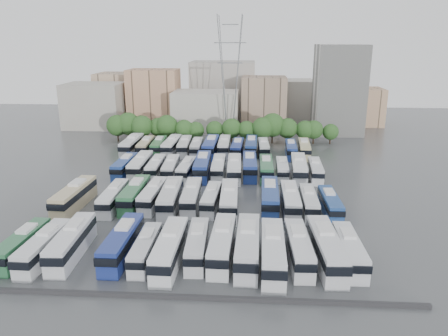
# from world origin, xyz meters

# --- Properties ---
(ground) EXTENTS (220.00, 220.00, 0.00)m
(ground) POSITION_xyz_m (0.00, 0.00, 0.00)
(ground) COLOR #424447
(ground) RESTS_ON ground
(parapet) EXTENTS (56.00, 0.50, 0.50)m
(parapet) POSITION_xyz_m (0.00, -33.00, 0.25)
(parapet) COLOR #2D2D30
(parapet) RESTS_ON ground
(tree_line) EXTENTS (63.72, 7.80, 8.27)m
(tree_line) POSITION_xyz_m (-2.20, 42.14, 4.32)
(tree_line) COLOR black
(tree_line) RESTS_ON ground
(city_buildings) EXTENTS (102.00, 35.00, 20.00)m
(city_buildings) POSITION_xyz_m (-7.46, 71.86, 7.87)
(city_buildings) COLOR #9E998E
(city_buildings) RESTS_ON ground
(apartment_tower) EXTENTS (14.00, 14.00, 26.00)m
(apartment_tower) POSITION_xyz_m (34.00, 58.00, 13.00)
(apartment_tower) COLOR silver
(apartment_tower) RESTS_ON ground
(electricity_pylon) EXTENTS (9.00, 6.91, 33.83)m
(electricity_pylon) POSITION_xyz_m (2.00, 50.00, 18.66)
(electricity_pylon) COLOR slate
(electricity_pylon) RESTS_ON ground
(bus_r0_s0) EXTENTS (2.95, 11.57, 3.60)m
(bus_r0_s0) POSITION_xyz_m (-21.40, -24.61, 1.77)
(bus_r0_s0) COLOR #2C6840
(bus_r0_s0) RESTS_ON ground
(bus_r0_s1) EXTENTS (2.92, 11.95, 3.73)m
(bus_r0_s1) POSITION_xyz_m (-18.23, -25.18, 1.83)
(bus_r0_s1) COLOR silver
(bus_r0_s1) RESTS_ON ground
(bus_r0_s2) EXTENTS (3.38, 13.04, 4.06)m
(bus_r0_s2) POSITION_xyz_m (-15.04, -23.88, 1.99)
(bus_r0_s2) COLOR silver
(bus_r0_s2) RESTS_ON ground
(bus_r0_s4) EXTENTS (2.94, 12.84, 4.02)m
(bus_r0_s4) POSITION_xyz_m (-8.35, -23.54, 1.97)
(bus_r0_s4) COLOR navy
(bus_r0_s4) RESTS_ON ground
(bus_r0_s5) EXTENTS (2.41, 10.85, 3.40)m
(bus_r0_s5) POSITION_xyz_m (-4.99, -24.50, 1.67)
(bus_r0_s5) COLOR silver
(bus_r0_s5) RESTS_ON ground
(bus_r0_s6) EXTENTS (2.97, 13.20, 4.13)m
(bus_r0_s6) POSITION_xyz_m (-1.72, -24.97, 2.03)
(bus_r0_s6) COLOR white
(bus_r0_s6) RESTS_ON ground
(bus_r0_s7) EXTENTS (2.96, 11.61, 3.62)m
(bus_r0_s7) POSITION_xyz_m (1.57, -23.16, 1.78)
(bus_r0_s7) COLOR silver
(bus_r0_s7) RESTS_ON ground
(bus_r0_s8) EXTENTS (3.17, 13.08, 4.08)m
(bus_r0_s8) POSITION_xyz_m (4.87, -23.08, 2.01)
(bus_r0_s8) COLOR silver
(bus_r0_s8) RESTS_ON ground
(bus_r0_s9) EXTENTS (3.24, 13.67, 4.27)m
(bus_r0_s9) POSITION_xyz_m (8.21, -23.68, 2.10)
(bus_r0_s9) COLOR silver
(bus_r0_s9) RESTS_ON ground
(bus_r0_s10) EXTENTS (3.15, 13.58, 4.25)m
(bus_r0_s10) POSITION_xyz_m (11.38, -25.03, 2.09)
(bus_r0_s10) COLOR silver
(bus_r0_s10) RESTS_ON ground
(bus_r0_s11) EXTENTS (3.09, 12.27, 3.82)m
(bus_r0_s11) POSITION_xyz_m (14.79, -23.46, 1.88)
(bus_r0_s11) COLOR silver
(bus_r0_s11) RESTS_ON ground
(bus_r0_s12) EXTENTS (3.67, 13.79, 4.28)m
(bus_r0_s12) POSITION_xyz_m (18.24, -23.69, 2.10)
(bus_r0_s12) COLOR silver
(bus_r0_s12) RESTS_ON ground
(bus_r0_s13) EXTENTS (2.71, 11.76, 3.68)m
(bus_r0_s13) POSITION_xyz_m (21.21, -23.45, 1.81)
(bus_r0_s13) COLOR silver
(bus_r0_s13) RESTS_ON ground
(bus_r1_s0) EXTENTS (3.40, 13.41, 4.18)m
(bus_r1_s0) POSITION_xyz_m (-21.48, -7.04, 2.05)
(bus_r1_s0) COLOR tan
(bus_r1_s0) RESTS_ON ground
(bus_r1_s2) EXTENTS (2.79, 11.92, 3.73)m
(bus_r1_s2) POSITION_xyz_m (-14.81, -6.64, 1.83)
(bus_r1_s2) COLOR silver
(bus_r1_s2) RESTS_ON ground
(bus_r1_s3) EXTENTS (2.80, 12.76, 4.00)m
(bus_r1_s3) POSITION_xyz_m (-11.52, -5.23, 1.96)
(bus_r1_s3) COLOR #2E6C41
(bus_r1_s3) RESTS_ON ground
(bus_r1_s4) EXTENTS (3.10, 12.08, 3.76)m
(bus_r1_s4) POSITION_xyz_m (-8.35, -5.14, 1.85)
(bus_r1_s4) COLOR silver
(bus_r1_s4) RESTS_ON ground
(bus_r1_s5) EXTENTS (3.37, 13.29, 4.14)m
(bus_r1_s5) POSITION_xyz_m (-5.04, -6.45, 2.03)
(bus_r1_s5) COLOR silver
(bus_r1_s5) RESTS_ON ground
(bus_r1_s6) EXTENTS (3.02, 12.31, 3.84)m
(bus_r1_s6) POSITION_xyz_m (-1.63, -5.38, 1.89)
(bus_r1_s6) COLOR silver
(bus_r1_s6) RESTS_ON ground
(bus_r1_s7) EXTENTS (2.90, 11.10, 3.45)m
(bus_r1_s7) POSITION_xyz_m (1.82, -5.88, 1.69)
(bus_r1_s7) COLOR silver
(bus_r1_s7) RESTS_ON ground
(bus_r1_s8) EXTENTS (3.17, 13.05, 4.07)m
(bus_r1_s8) POSITION_xyz_m (4.93, -6.94, 2.00)
(bus_r1_s8) COLOR silver
(bus_r1_s8) RESTS_ON ground
(bus_r1_s10) EXTENTS (3.13, 13.23, 4.13)m
(bus_r1_s10) POSITION_xyz_m (11.70, -5.18, 2.03)
(bus_r1_s10) COLOR navy
(bus_r1_s10) RESTS_ON ground
(bus_r1_s11) EXTENTS (2.72, 12.47, 3.91)m
(bus_r1_s11) POSITION_xyz_m (15.05, -6.34, 1.92)
(bus_r1_s11) COLOR silver
(bus_r1_s11) RESTS_ON ground
(bus_r1_s12) EXTENTS (2.56, 11.20, 3.51)m
(bus_r1_s12) POSITION_xyz_m (18.13, -6.37, 1.72)
(bus_r1_s12) COLOR silver
(bus_r1_s12) RESTS_ON ground
(bus_r1_s13) EXTENTS (2.73, 11.22, 3.50)m
(bus_r1_s13) POSITION_xyz_m (21.53, -6.94, 1.72)
(bus_r1_s13) COLOR navy
(bus_r1_s13) RESTS_ON ground
(bus_r2_s1) EXTENTS (2.88, 12.06, 3.77)m
(bus_r2_s1) POSITION_xyz_m (-18.20, 12.03, 1.85)
(bus_r2_s1) COLOR navy
(bus_r2_s1) RESTS_ON ground
(bus_r2_s2) EXTENTS (2.98, 13.01, 4.07)m
(bus_r2_s2) POSITION_xyz_m (-14.95, 12.39, 2.00)
(bus_r2_s2) COLOR silver
(bus_r2_s2) RESTS_ON ground
(bus_r2_s3) EXTENTS (2.68, 11.48, 3.59)m
(bus_r2_s3) POSITION_xyz_m (-11.59, 11.89, 1.76)
(bus_r2_s3) COLOR silver
(bus_r2_s3) RESTS_ON ground
(bus_r2_s4) EXTENTS (3.11, 11.81, 3.67)m
(bus_r2_s4) POSITION_xyz_m (-8.31, 11.44, 1.80)
(bus_r2_s4) COLOR silver
(bus_r2_s4) RESTS_ON ground
(bus_r2_s5) EXTENTS (2.97, 11.27, 3.50)m
(bus_r2_s5) POSITION_xyz_m (-4.93, 10.92, 1.72)
(bus_r2_s5) COLOR silver
(bus_r2_s5) RESTS_ON ground
(bus_r2_s6) EXTENTS (3.38, 13.67, 4.26)m
(bus_r2_s6) POSITION_xyz_m (-1.75, 12.22, 2.09)
(bus_r2_s6) COLOR navy
(bus_r2_s6) RESTS_ON ground
(bus_r2_s7) EXTENTS (2.83, 11.93, 3.73)m
(bus_r2_s7) POSITION_xyz_m (1.62, 12.34, 1.83)
(bus_r2_s7) COLOR silver
(bus_r2_s7) RESTS_ON ground
(bus_r2_s8) EXTENTS (3.17, 12.89, 4.02)m
(bus_r2_s8) POSITION_xyz_m (4.98, 11.43, 1.97)
(bus_r2_s8) COLOR silver
(bus_r2_s8) RESTS_ON ground
(bus_r2_s9) EXTENTS (3.19, 13.17, 4.11)m
(bus_r2_s9) POSITION_xyz_m (8.13, 13.30, 2.02)
(bus_r2_s9) COLOR navy
(bus_r2_s9) RESTS_ON ground
(bus_r2_s10) EXTENTS (2.70, 12.28, 3.85)m
(bus_r2_s10) POSITION_xyz_m (11.57, 12.04, 1.89)
(bus_r2_s10) COLOR #2C6740
(bus_r2_s10) RESTS_ON ground
(bus_r2_s11) EXTENTS (2.55, 10.84, 3.39)m
(bus_r2_s11) POSITION_xyz_m (14.90, 12.60, 1.66)
(bus_r2_s11) COLOR silver
(bus_r2_s11) RESTS_ON ground
(bus_r2_s12) EXTENTS (3.60, 13.57, 4.22)m
(bus_r2_s12) POSITION_xyz_m (18.27, 12.06, 2.07)
(bus_r2_s12) COLOR silver
(bus_r2_s12) RESTS_ON ground
(bus_r2_s13) EXTENTS (2.89, 11.35, 3.53)m
(bus_r2_s13) POSITION_xyz_m (21.68, 12.08, 1.74)
(bus_r2_s13) COLOR silver
(bus_r2_s13) RESTS_ON ground
(bus_r3_s0) EXTENTS (3.02, 13.55, 4.25)m
(bus_r3_s0) POSITION_xyz_m (-21.53, 29.68, 2.09)
(bus_r3_s0) COLOR silver
(bus_r3_s0) RESTS_ON ground
(bus_r3_s1) EXTENTS (2.88, 11.81, 3.69)m
(bus_r3_s1) POSITION_xyz_m (-18.07, 29.91, 1.81)
(bus_r3_s1) COLOR tan
(bus_r3_s1) RESTS_ON ground
(bus_r3_s2) EXTENTS (2.96, 11.74, 3.66)m
(bus_r3_s2) POSITION_xyz_m (-14.85, 30.42, 1.79)
(bus_r3_s2) COLOR #30713E
(bus_r3_s2) RESTS_ON ground
(bus_r3_s3) EXTENTS (3.31, 12.94, 4.03)m
(bus_r3_s3) POSITION_xyz_m (-11.50, 30.19, 1.98)
(bus_r3_s3) COLOR silver
(bus_r3_s3) RESTS_ON ground
(bus_r3_s4) EXTENTS (3.11, 12.21, 3.80)m
(bus_r3_s4) POSITION_xyz_m (-8.32, 30.54, 1.87)
(bus_r3_s4) COLOR silver
(bus_r3_s4) RESTS_ON ground
(bus_r3_s5) EXTENTS (2.86, 11.59, 3.61)m
(bus_r3_s5) POSITION_xyz_m (-5.17, 29.50, 1.77)
(bus_r3_s5) COLOR silver
(bus_r3_s5) RESTS_ON ground
(bus_r3_s6) EXTENTS (3.28, 13.63, 4.26)m
(bus_r3_s6) POSITION_xyz_m (-1.60, 29.37, 2.09)
(bus_r3_s6) COLOR navy
(bus_r3_s6) RESTS_ON ground
(bus_r3_s7) EXTENTS (2.86, 12.57, 3.94)m
(bus_r3_s7) POSITION_xyz_m (1.61, 30.84, 1.93)
(bus_r3_s7) COLOR silver
(bus_r3_s7) RESTS_ON ground
(bus_r3_s8) EXTENTS (3.11, 11.98, 3.73)m
(bus_r3_s8) POSITION_xyz_m (4.96, 29.06, 1.83)
(bus_r3_s8) COLOR navy
(bus_r3_s8) RESTS_ON ground
(bus_r3_s9) EXTENTS (3.04, 12.89, 4.03)m
(bus_r3_s9) POSITION_xyz_m (8.37, 30.55, 1.98)
(bus_r3_s9) COLOR navy
(bus_r3_s9) RESTS_ON ground
(bus_r3_s10) EXTENTS (2.78, 11.40, 3.56)m
(bus_r3_s10) POSITION_xyz_m (11.42, 30.53, 1.75)
(bus_r3_s10) COLOR silver
(bus_r3_s10) RESTS_ON ground
(bus_r3_s12) EXTENTS (2.80, 11.45, 3.57)m
(bus_r3_s12) POSITION_xyz_m (18.08, 29.25, 1.75)
(bus_r3_s12) COLOR navy
(bus_r3_s12) RESTS_ON ground
(bus_r3_s13) EXTENTS (3.16, 11.93, 3.71)m
(bus_r3_s13) POSITION_xyz_m (21.35, 30.04, 1.82)
(bus_r3_s13) COLOR #C0B684
(bus_r3_s13) RESTS_ON ground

